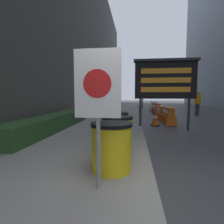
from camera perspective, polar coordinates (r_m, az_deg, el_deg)
ground_plane at (r=2.57m, az=15.65°, el=-28.33°), size 120.00×120.00×0.00m
sidewalk_left at (r=3.03m, az=-30.20°, el=-21.98°), size 4.08×56.00×0.12m
building_left_facade at (r=13.83m, az=-11.49°, el=29.88°), size 0.40×50.40×14.44m
hedge_strip at (r=7.17m, az=-18.76°, el=-3.20°), size 0.90×5.79×0.56m
barrel_drum_foreground at (r=3.08m, az=-0.14°, el=-11.21°), size 0.71×0.71×0.84m
barrel_drum_middle at (r=4.01m, az=1.60°, el=-7.34°), size 0.71×0.71×0.84m
barrel_drum_back at (r=4.97m, az=1.21°, el=-4.91°), size 0.71×0.71×0.84m
warning_sign at (r=2.36m, az=-4.71°, el=6.02°), size 0.63×0.08×1.91m
message_board at (r=7.70m, az=16.93°, el=10.08°), size 2.60×0.36×2.93m
jersey_barrier_orange_far at (r=9.67m, az=17.78°, el=-1.26°), size 0.51×1.83×0.85m
jersey_barrier_orange_near at (r=11.79m, az=15.89°, el=-0.26°), size 0.63×2.07×0.77m
jersey_barrier_red_striped at (r=14.29m, az=14.39°, el=0.81°), size 0.54×1.94×0.84m
jersey_barrier_cream at (r=16.58m, az=13.41°, el=1.53°), size 0.56×2.01×0.92m
traffic_cone_near at (r=8.65m, az=13.97°, el=-1.99°), size 0.41×0.41×0.73m
traffic_light_near_curb at (r=20.26m, az=10.02°, el=8.25°), size 0.28×0.45×3.48m
pedestrian_worker at (r=14.20m, az=26.16°, el=3.20°), size 0.53×0.53×1.79m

